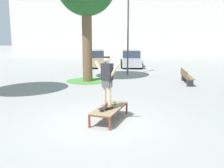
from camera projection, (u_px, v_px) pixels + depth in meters
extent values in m
plane|color=#999993|center=(102.00, 122.00, 8.91)|extent=(120.00, 120.00, 0.00)
cube|color=silver|center=(148.00, 17.00, 39.48)|extent=(41.01, 4.00, 11.17)
cube|color=brown|center=(109.00, 107.00, 10.05)|extent=(0.07, 0.07, 0.38)
cube|color=brown|center=(127.00, 109.00, 9.81)|extent=(0.07, 0.07, 0.38)
cube|color=brown|center=(89.00, 122.00, 8.34)|extent=(0.07, 0.07, 0.38)
cube|color=brown|center=(110.00, 124.00, 8.11)|extent=(0.07, 0.07, 0.38)
cylinder|color=brown|center=(100.00, 108.00, 9.15)|extent=(0.59, 1.84, 0.05)
cylinder|color=brown|center=(119.00, 110.00, 8.92)|extent=(0.59, 1.84, 0.05)
cylinder|color=brown|center=(118.00, 103.00, 9.89)|extent=(0.74, 0.26, 0.05)
cylinder|color=brown|center=(99.00, 117.00, 8.19)|extent=(0.74, 0.26, 0.05)
cube|color=#847051|center=(109.00, 108.00, 9.03)|extent=(1.27, 2.04, 0.03)
cube|color=black|center=(107.00, 107.00, 8.81)|extent=(0.57, 0.79, 0.02)
cylinder|color=silver|center=(110.00, 106.00, 9.09)|extent=(0.05, 0.06, 0.06)
cylinder|color=silver|center=(113.00, 107.00, 9.01)|extent=(0.05, 0.06, 0.06)
cylinder|color=silver|center=(101.00, 110.00, 8.63)|extent=(0.05, 0.06, 0.06)
cylinder|color=silver|center=(104.00, 111.00, 8.55)|extent=(0.05, 0.06, 0.06)
cylinder|color=beige|center=(105.00, 94.00, 8.78)|extent=(0.11, 0.11, 0.82)
cube|color=#99704C|center=(106.00, 105.00, 8.89)|extent=(0.21, 0.26, 0.07)
cylinder|color=beige|center=(110.00, 95.00, 8.67)|extent=(0.11, 0.11, 0.82)
cube|color=#99704C|center=(110.00, 106.00, 8.79)|extent=(0.21, 0.26, 0.07)
cube|color=#4C4C51|center=(107.00, 84.00, 8.66)|extent=(0.36, 0.32, 0.24)
cube|color=#232328|center=(107.00, 72.00, 8.58)|extent=(0.42, 0.37, 0.56)
cylinder|color=beige|center=(100.00, 69.00, 8.73)|extent=(0.39, 0.27, 0.52)
cylinder|color=beige|center=(115.00, 70.00, 8.41)|extent=(0.39, 0.27, 0.52)
sphere|color=beige|center=(107.00, 59.00, 8.51)|extent=(0.20, 0.20, 0.20)
cylinder|color=black|center=(107.00, 57.00, 8.49)|extent=(0.19, 0.19, 0.05)
cylinder|color=brown|center=(87.00, 46.00, 16.37)|extent=(0.62, 0.62, 4.41)
cylinder|color=#47893D|center=(88.00, 81.00, 16.78)|extent=(2.76, 2.76, 0.01)
cube|color=tan|center=(95.00, 61.00, 24.22)|extent=(2.12, 4.35, 0.70)
cube|color=#2D3847|center=(95.00, 54.00, 24.24)|extent=(1.77, 2.25, 0.64)
cylinder|color=black|center=(105.00, 65.00, 23.02)|extent=(0.28, 0.62, 0.60)
cylinder|color=black|center=(86.00, 65.00, 22.95)|extent=(0.28, 0.62, 0.60)
cylinder|color=black|center=(104.00, 62.00, 25.57)|extent=(0.28, 0.62, 0.60)
cylinder|color=black|center=(87.00, 62.00, 25.50)|extent=(0.28, 0.62, 0.60)
cube|color=#B7BABF|center=(131.00, 61.00, 24.06)|extent=(1.85, 4.26, 0.70)
cube|color=#2D3847|center=(131.00, 54.00, 24.09)|extent=(1.64, 2.16, 0.64)
cylinder|color=black|center=(142.00, 65.00, 22.81)|extent=(0.24, 0.61, 0.60)
cylinder|color=black|center=(122.00, 65.00, 22.84)|extent=(0.24, 0.61, 0.60)
cylinder|color=black|center=(139.00, 62.00, 25.36)|extent=(0.24, 0.61, 0.60)
cylinder|color=black|center=(122.00, 62.00, 25.40)|extent=(0.24, 0.61, 0.60)
cube|color=brown|center=(187.00, 76.00, 15.84)|extent=(0.55, 2.42, 0.06)
cube|color=brown|center=(184.00, 73.00, 15.82)|extent=(0.15, 2.40, 0.36)
cube|color=#424247|center=(184.00, 78.00, 16.82)|extent=(0.38, 0.10, 0.40)
cube|color=#424247|center=(190.00, 83.00, 14.94)|extent=(0.38, 0.10, 0.40)
cylinder|color=#4C4C51|center=(128.00, 37.00, 18.81)|extent=(0.12, 0.12, 5.50)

